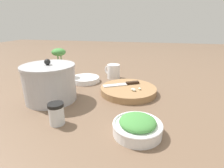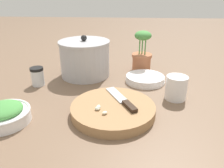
% 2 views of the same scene
% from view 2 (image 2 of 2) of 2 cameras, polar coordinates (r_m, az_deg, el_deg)
% --- Properties ---
extents(ground_plane, '(5.00, 5.00, 0.00)m').
position_cam_2_polar(ground_plane, '(0.87, -0.75, -3.80)').
color(ground_plane, brown).
extents(cutting_board, '(0.29, 0.29, 0.03)m').
position_cam_2_polar(cutting_board, '(0.76, 0.26, -6.63)').
color(cutting_board, '#9E754C').
rests_on(cutting_board, ground_plane).
extents(chef_knife, '(0.12, 0.19, 0.01)m').
position_cam_2_polar(chef_knife, '(0.78, 2.79, -4.20)').
color(chef_knife, black).
rests_on(chef_knife, cutting_board).
extents(garlic_cloves, '(0.05, 0.05, 0.01)m').
position_cam_2_polar(garlic_cloves, '(0.72, -3.25, -6.54)').
color(garlic_cloves, '#F4E8C5').
rests_on(garlic_cloves, cutting_board).
extents(herb_bowl, '(0.17, 0.17, 0.06)m').
position_cam_2_polar(herb_bowl, '(0.79, -26.44, -7.03)').
color(herb_bowl, white).
rests_on(herb_bowl, ground_plane).
extents(spice_jar, '(0.06, 0.06, 0.08)m').
position_cam_2_polar(spice_jar, '(1.02, -18.89, 1.90)').
color(spice_jar, silver).
rests_on(spice_jar, ground_plane).
extents(coffee_mug, '(0.08, 0.11, 0.09)m').
position_cam_2_polar(coffee_mug, '(0.89, 16.48, -0.84)').
color(coffee_mug, white).
rests_on(coffee_mug, ground_plane).
extents(plate_stack, '(0.18, 0.18, 0.03)m').
position_cam_2_polar(plate_stack, '(1.03, 8.63, 1.36)').
color(plate_stack, white).
rests_on(plate_stack, ground_plane).
extents(stock_pot, '(0.24, 0.24, 0.20)m').
position_cam_2_polar(stock_pot, '(1.08, -7.09, 6.64)').
color(stock_pot, '#B2B2B7').
rests_on(stock_pot, ground_plane).
extents(potted_herb, '(0.10, 0.10, 0.21)m').
position_cam_2_polar(potted_herb, '(1.15, 7.83, 7.70)').
color(potted_herb, '#B26B47').
rests_on(potted_herb, ground_plane).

